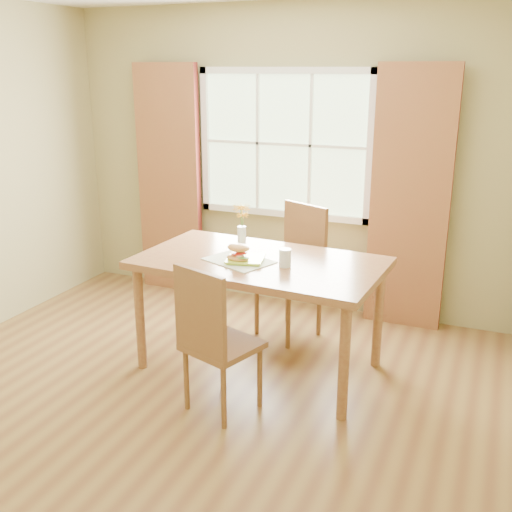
{
  "coord_description": "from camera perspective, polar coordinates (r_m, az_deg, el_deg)",
  "views": [
    {
      "loc": [
        1.86,
        -3.2,
        2.16
      ],
      "look_at": [
        0.3,
        0.51,
        0.89
      ],
      "focal_mm": 42.0,
      "sensor_mm": 36.0,
      "label": 1
    }
  ],
  "objects": [
    {
      "name": "chair_near",
      "position": [
        3.79,
        -4.16,
        -7.55
      ],
      "size": [
        0.53,
        0.53,
        1.01
      ],
      "rotation": [
        0.0,
        0.0,
        -0.32
      ],
      "color": "brown",
      "rests_on": "room"
    },
    {
      "name": "window",
      "position": [
        5.44,
        2.7,
        10.59
      ],
      "size": [
        1.62,
        0.06,
        1.32
      ],
      "color": "#AFCF9C",
      "rests_on": "room"
    },
    {
      "name": "placemat",
      "position": [
        4.24,
        -1.64,
        -0.44
      ],
      "size": [
        0.54,
        0.47,
        0.01
      ],
      "primitive_type": "cube",
      "rotation": [
        0.0,
        0.0,
        -0.38
      ],
      "color": "beige",
      "rests_on": "dining_table"
    },
    {
      "name": "curtain_right",
      "position": [
        5.14,
        14.44,
        5.12
      ],
      "size": [
        0.65,
        0.08,
        2.2
      ],
      "primitive_type": "cube",
      "color": "maroon",
      "rests_on": "room"
    },
    {
      "name": "croissant_sandwich",
      "position": [
        4.16,
        -1.69,
        0.32
      ],
      "size": [
        0.18,
        0.12,
        0.13
      ],
      "rotation": [
        0.0,
        0.0,
        -0.02
      ],
      "color": "#E7A74E",
      "rests_on": "plate"
    },
    {
      "name": "chair_far",
      "position": [
        4.96,
        3.89,
        -0.79
      ],
      "size": [
        0.6,
        0.6,
        1.1
      ],
      "rotation": [
        0.0,
        0.0,
        -0.43
      ],
      "color": "brown",
      "rests_on": "room"
    },
    {
      "name": "room",
      "position": [
        3.79,
        -7.24,
        5.08
      ],
      "size": [
        4.24,
        3.84,
        2.74
      ],
      "color": "brown",
      "rests_on": "ground"
    },
    {
      "name": "water_glass",
      "position": [
        4.11,
        2.78,
        -0.21
      ],
      "size": [
        0.08,
        0.08,
        0.13
      ],
      "color": "silver",
      "rests_on": "dining_table"
    },
    {
      "name": "dining_table",
      "position": [
        4.3,
        0.35,
        -1.45
      ],
      "size": [
        1.79,
        1.08,
        0.85
      ],
      "rotation": [
        0.0,
        0.0,
        -0.06
      ],
      "color": "olive",
      "rests_on": "room"
    },
    {
      "name": "plate",
      "position": [
        4.22,
        -1.0,
        -0.37
      ],
      "size": [
        0.31,
        0.31,
        0.01
      ],
      "primitive_type": "cube",
      "rotation": [
        0.0,
        0.0,
        0.23
      ],
      "color": "#BCE238",
      "rests_on": "placemat"
    },
    {
      "name": "flower_vase",
      "position": [
        4.51,
        -1.37,
        3.29
      ],
      "size": [
        0.14,
        0.14,
        0.34
      ],
      "color": "silver",
      "rests_on": "dining_table"
    },
    {
      "name": "curtain_left",
      "position": [
        5.91,
        -8.26,
        7.08
      ],
      "size": [
        0.65,
        0.08,
        2.2
      ],
      "primitive_type": "cube",
      "color": "maroon",
      "rests_on": "room"
    }
  ]
}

